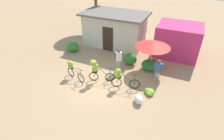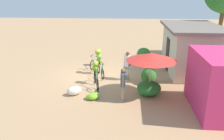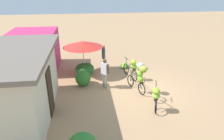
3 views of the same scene
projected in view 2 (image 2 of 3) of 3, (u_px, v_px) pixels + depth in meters
The scene contains 13 objects.
ground_plane at pixel (94, 76), 13.70m from camera, with size 60.00×60.00×0.00m, color tan.
building_low at pixel (191, 48), 14.27m from camera, with size 5.37×3.24×2.79m.
hedge_bush_front_left at pixel (144, 53), 17.25m from camera, with size 1.05×0.96×0.76m, color #337C2D.
hedge_bush_front_right at pixel (149, 76), 12.50m from camera, with size 0.99×0.82×0.84m, color #307028.
hedge_bush_mid at pixel (149, 88), 11.11m from camera, with size 1.18×1.14×0.68m, color #256A2A.
market_umbrella at pixel (151, 57), 10.60m from camera, with size 2.31×2.31×2.07m.
bicycle_leftmost at pixel (97, 56), 15.24m from camera, with size 1.58×0.65×1.14m.
bicycle_near_pile at pixel (99, 60), 13.67m from camera, with size 1.57×0.74×1.50m.
bicycle_center_loaded at pixel (96, 72), 12.18m from camera, with size 1.70×0.59×1.26m.
banana_pile_on_ground at pixel (93, 96), 10.72m from camera, with size 0.74×0.67×0.31m.
produce_sack at pixel (74, 91), 11.11m from camera, with size 0.70×0.44×0.44m, color silver.
person_vendor at pixel (123, 82), 10.29m from camera, with size 0.58×0.21×1.54m.
person_bystander at pixel (127, 63), 12.79m from camera, with size 0.47×0.41×1.62m.
Camera 2 is at (12.75, 1.96, 4.73)m, focal length 37.45 mm.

